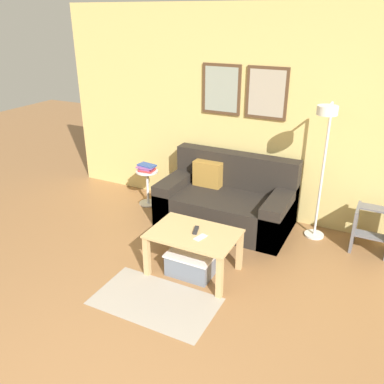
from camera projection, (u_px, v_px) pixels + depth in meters
wall_back at (262, 117)px, 4.88m from camera, size 5.60×0.09×2.55m
area_rug at (155, 301)px, 3.73m from camera, size 1.13×0.65×0.01m
couch at (226, 202)px, 5.02m from camera, size 1.59×0.86×0.84m
coffee_table at (194, 241)px, 4.02m from camera, size 0.86×0.59×0.45m
storage_bin at (194, 260)px, 4.13m from camera, size 0.47×0.46×0.24m
floor_lamp at (324, 146)px, 4.23m from camera, size 0.23×0.48×1.59m
side_table at (147, 184)px, 5.52m from camera, size 0.30×0.30×0.49m
book_stack at (147, 168)px, 5.42m from camera, size 0.26×0.20×0.08m
remote_control at (196, 230)px, 4.01m from camera, size 0.08×0.16×0.02m
cell_phone at (200, 237)px, 3.89m from camera, size 0.10×0.15×0.01m
step_stool at (372, 229)px, 4.44m from camera, size 0.39×0.35×0.49m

